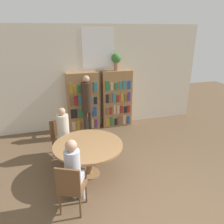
{
  "coord_description": "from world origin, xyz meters",
  "views": [
    {
      "loc": [
        -1.42,
        -2.46,
        2.84
      ],
      "look_at": [
        -0.09,
        2.09,
        1.05
      ],
      "focal_mm": 35.0,
      "sensor_mm": 36.0,
      "label": 1
    }
  ],
  "objects_px": {
    "bookshelf_right": "(117,99)",
    "chair_left_side": "(61,136)",
    "bookshelf_left": "(83,102)",
    "seated_reader_left": "(64,131)",
    "seated_reader_right": "(74,169)",
    "reading_table": "(88,148)",
    "flower_vase": "(116,60)",
    "librarian_standing": "(87,100)",
    "chair_near_camera": "(71,187)"
  },
  "relations": [
    {
      "from": "chair_near_camera",
      "to": "chair_left_side",
      "type": "distance_m",
      "value": 1.84
    },
    {
      "from": "bookshelf_right",
      "to": "seated_reader_right",
      "type": "distance_m",
      "value": 3.49
    },
    {
      "from": "bookshelf_right",
      "to": "reading_table",
      "type": "distance_m",
      "value": 2.65
    },
    {
      "from": "bookshelf_left",
      "to": "librarian_standing",
      "type": "bearing_deg",
      "value": -86.59
    },
    {
      "from": "seated_reader_left",
      "to": "seated_reader_right",
      "type": "xyz_separation_m",
      "value": [
        0.02,
        -1.52,
        0.01
      ]
    },
    {
      "from": "reading_table",
      "to": "seated_reader_right",
      "type": "xyz_separation_m",
      "value": [
        -0.37,
        -0.77,
        0.11
      ]
    },
    {
      "from": "chair_near_camera",
      "to": "chair_left_side",
      "type": "bearing_deg",
      "value": 117.0
    },
    {
      "from": "bookshelf_left",
      "to": "chair_left_side",
      "type": "relative_size",
      "value": 1.9
    },
    {
      "from": "reading_table",
      "to": "chair_near_camera",
      "type": "distance_m",
      "value": 1.04
    },
    {
      "from": "flower_vase",
      "to": "seated_reader_left",
      "type": "distance_m",
      "value": 2.64
    },
    {
      "from": "flower_vase",
      "to": "seated_reader_right",
      "type": "height_order",
      "value": "flower_vase"
    },
    {
      "from": "seated_reader_left",
      "to": "librarian_standing",
      "type": "height_order",
      "value": "librarian_standing"
    },
    {
      "from": "chair_left_side",
      "to": "librarian_standing",
      "type": "relative_size",
      "value": 0.53
    },
    {
      "from": "bookshelf_right",
      "to": "chair_left_side",
      "type": "xyz_separation_m",
      "value": [
        -1.8,
        -1.37,
        -0.35
      ]
    },
    {
      "from": "bookshelf_right",
      "to": "flower_vase",
      "type": "bearing_deg",
      "value": 167.32
    },
    {
      "from": "seated_reader_right",
      "to": "chair_near_camera",
      "type": "bearing_deg",
      "value": -90.0
    },
    {
      "from": "bookshelf_right",
      "to": "flower_vase",
      "type": "distance_m",
      "value": 1.18
    },
    {
      "from": "reading_table",
      "to": "librarian_standing",
      "type": "height_order",
      "value": "librarian_standing"
    },
    {
      "from": "seated_reader_left",
      "to": "seated_reader_right",
      "type": "relative_size",
      "value": 0.98
    },
    {
      "from": "reading_table",
      "to": "seated_reader_right",
      "type": "relative_size",
      "value": 1.1
    },
    {
      "from": "flower_vase",
      "to": "bookshelf_left",
      "type": "bearing_deg",
      "value": -179.72
    },
    {
      "from": "bookshelf_left",
      "to": "librarian_standing",
      "type": "xyz_separation_m",
      "value": [
        0.03,
        -0.5,
        0.2
      ]
    },
    {
      "from": "flower_vase",
      "to": "chair_near_camera",
      "type": "distance_m",
      "value": 3.97
    },
    {
      "from": "flower_vase",
      "to": "reading_table",
      "type": "bearing_deg",
      "value": -119.57
    },
    {
      "from": "bookshelf_left",
      "to": "chair_left_side",
      "type": "distance_m",
      "value": 1.61
    },
    {
      "from": "seated_reader_left",
      "to": "chair_left_side",
      "type": "bearing_deg",
      "value": -90.0
    },
    {
      "from": "seated_reader_right",
      "to": "bookshelf_left",
      "type": "bearing_deg",
      "value": 103.86
    },
    {
      "from": "bookshelf_right",
      "to": "librarian_standing",
      "type": "xyz_separation_m",
      "value": [
        -1.0,
        -0.5,
        0.2
      ]
    },
    {
      "from": "reading_table",
      "to": "seated_reader_left",
      "type": "distance_m",
      "value": 0.86
    },
    {
      "from": "bookshelf_right",
      "to": "reading_table",
      "type": "xyz_separation_m",
      "value": [
        -1.32,
        -2.28,
        -0.25
      ]
    },
    {
      "from": "librarian_standing",
      "to": "flower_vase",
      "type": "bearing_deg",
      "value": 27.29
    },
    {
      "from": "reading_table",
      "to": "seated_reader_left",
      "type": "bearing_deg",
      "value": 117.89
    },
    {
      "from": "seated_reader_left",
      "to": "reading_table",
      "type": "bearing_deg",
      "value": 90.0
    },
    {
      "from": "chair_left_side",
      "to": "flower_vase",
      "type": "bearing_deg",
      "value": -170.26
    },
    {
      "from": "bookshelf_right",
      "to": "bookshelf_left",
      "type": "bearing_deg",
      "value": -179.97
    },
    {
      "from": "chair_left_side",
      "to": "bookshelf_right",
      "type": "bearing_deg",
      "value": -170.66
    },
    {
      "from": "chair_left_side",
      "to": "librarian_standing",
      "type": "height_order",
      "value": "librarian_standing"
    },
    {
      "from": "bookshelf_left",
      "to": "chair_left_side",
      "type": "bearing_deg",
      "value": -119.38
    },
    {
      "from": "flower_vase",
      "to": "seated_reader_left",
      "type": "relative_size",
      "value": 0.39
    },
    {
      "from": "bookshelf_left",
      "to": "chair_left_side",
      "type": "height_order",
      "value": "bookshelf_left"
    },
    {
      "from": "bookshelf_left",
      "to": "chair_near_camera",
      "type": "distance_m",
      "value": 3.31
    },
    {
      "from": "chair_near_camera",
      "to": "chair_left_side",
      "type": "relative_size",
      "value": 1.0
    },
    {
      "from": "bookshelf_right",
      "to": "chair_left_side",
      "type": "distance_m",
      "value": 2.29
    },
    {
      "from": "flower_vase",
      "to": "chair_near_camera",
      "type": "bearing_deg",
      "value": -118.59
    },
    {
      "from": "bookshelf_right",
      "to": "chair_near_camera",
      "type": "xyz_separation_m",
      "value": [
        -1.77,
        -3.21,
        -0.35
      ]
    },
    {
      "from": "chair_near_camera",
      "to": "reading_table",
      "type": "bearing_deg",
      "value": 90.0
    },
    {
      "from": "chair_near_camera",
      "to": "seated_reader_right",
      "type": "bearing_deg",
      "value": 90.0
    },
    {
      "from": "seated_reader_right",
      "to": "bookshelf_right",
      "type": "bearing_deg",
      "value": 87.07
    },
    {
      "from": "reading_table",
      "to": "chair_left_side",
      "type": "height_order",
      "value": "chair_left_side"
    },
    {
      "from": "bookshelf_right",
      "to": "flower_vase",
      "type": "xyz_separation_m",
      "value": [
        -0.02,
        0.0,
        1.18
      ]
    }
  ]
}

